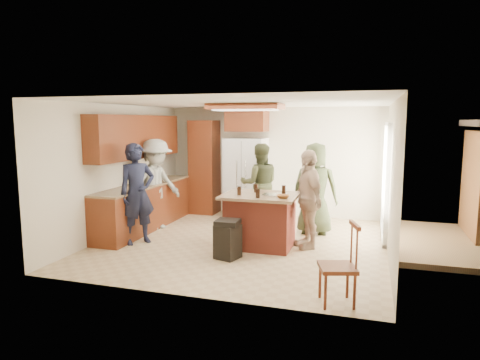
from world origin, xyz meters
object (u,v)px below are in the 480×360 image
(person_front_left, at_px, (137,194))
(person_behind_right, at_px, (315,189))
(trash_bin, at_px, (228,239))
(kitchen_island, at_px, (260,220))
(person_side_right, at_px, (308,199))
(person_counter, at_px, (156,185))
(spindle_chair, at_px, (339,267))
(person_behind_left, at_px, (260,184))
(refrigerator, at_px, (246,178))

(person_front_left, height_order, person_behind_right, person_front_left)
(person_behind_right, height_order, trash_bin, person_behind_right)
(kitchen_island, bearing_deg, person_side_right, 14.96)
(person_side_right, xyz_separation_m, trash_bin, (-1.13, -0.99, -0.53))
(trash_bin, bearing_deg, person_side_right, 41.35)
(person_counter, relative_size, trash_bin, 2.91)
(person_counter, distance_m, spindle_chair, 4.65)
(person_front_left, xyz_separation_m, person_side_right, (2.95, 0.64, -0.05))
(person_front_left, xyz_separation_m, person_behind_left, (1.71, 2.10, -0.04))
(person_behind_left, relative_size, person_side_right, 1.01)
(kitchen_island, bearing_deg, person_front_left, -168.65)
(person_front_left, distance_m, refrigerator, 2.96)
(person_behind_left, xyz_separation_m, person_counter, (-1.89, -1.08, 0.06))
(person_behind_right, bearing_deg, person_side_right, 87.54)
(person_behind_left, relative_size, trash_bin, 2.73)
(person_front_left, height_order, kitchen_island, person_front_left)
(person_front_left, relative_size, spindle_chair, 1.81)
(refrigerator, relative_size, spindle_chair, 1.81)
(person_front_left, distance_m, trash_bin, 1.94)
(person_side_right, xyz_separation_m, refrigerator, (-1.71, 2.05, 0.05))
(person_front_left, height_order, person_behind_left, person_front_left)
(spindle_chair, bearing_deg, person_front_left, 156.42)
(person_behind_left, height_order, spindle_chair, person_behind_left)
(person_side_right, relative_size, kitchen_island, 1.33)
(person_side_right, xyz_separation_m, kitchen_island, (-0.79, -0.21, -0.38))
(person_behind_left, xyz_separation_m, person_behind_right, (1.24, -0.51, 0.03))
(person_side_right, relative_size, spindle_chair, 1.72)
(person_behind_right, xyz_separation_m, person_side_right, (-0.00, -0.94, -0.04))
(person_counter, bearing_deg, person_behind_right, -59.53)
(person_behind_left, relative_size, refrigerator, 0.96)
(person_counter, bearing_deg, person_front_left, -149.99)
(person_counter, relative_size, refrigerator, 1.02)
(refrigerator, bearing_deg, person_behind_left, -51.30)
(person_behind_left, distance_m, refrigerator, 0.77)
(person_behind_right, height_order, person_counter, person_counter)
(kitchen_island, xyz_separation_m, trash_bin, (-0.34, -0.78, -0.16))
(kitchen_island, distance_m, spindle_chair, 2.51)
(person_front_left, xyz_separation_m, kitchen_island, (2.15, 0.43, -0.43))
(person_side_right, height_order, person_counter, person_counter)
(refrigerator, xyz_separation_m, spindle_chair, (2.41, -4.28, -0.45))
(person_front_left, distance_m, spindle_chair, 4.00)
(person_counter, bearing_deg, person_behind_left, -40.02)
(person_behind_left, bearing_deg, person_behind_right, 138.54)
(person_side_right, bearing_deg, spindle_chair, -11.25)
(person_behind_left, bearing_deg, person_side_right, 111.45)
(person_behind_left, distance_m, trash_bin, 2.51)
(person_side_right, bearing_deg, person_front_left, -106.29)
(person_front_left, relative_size, refrigerator, 1.00)
(kitchen_island, relative_size, trash_bin, 2.03)
(person_side_right, bearing_deg, person_behind_right, 151.11)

